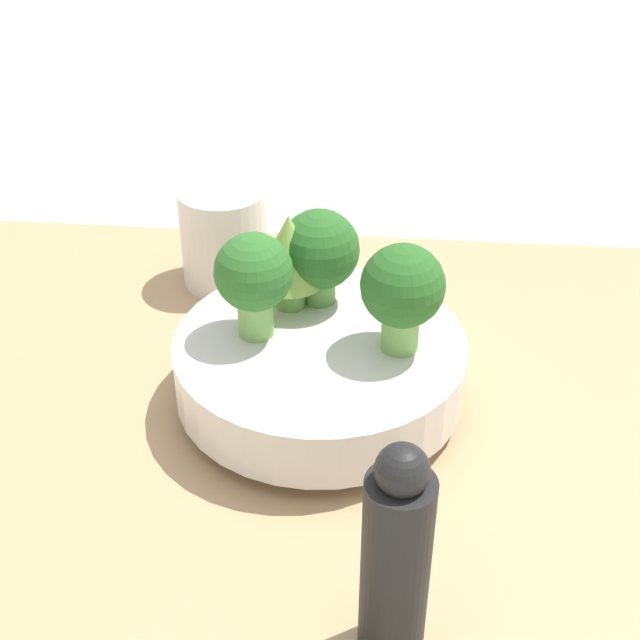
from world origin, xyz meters
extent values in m
plane|color=beige|center=(0.00, 0.00, 0.00)|extent=(6.00, 6.00, 0.00)
cube|color=tan|center=(0.00, 0.00, 0.02)|extent=(1.02, 0.64, 0.04)
cylinder|color=silver|center=(-0.01, 0.03, 0.05)|extent=(0.11, 0.11, 0.01)
cylinder|color=silver|center=(-0.01, 0.03, 0.08)|extent=(0.24, 0.24, 0.05)
cylinder|color=#7AB256|center=(-0.07, 0.03, 0.12)|extent=(0.03, 0.03, 0.04)
sphere|color=#2D6B28|center=(-0.07, 0.03, 0.16)|extent=(0.06, 0.06, 0.06)
cylinder|color=#7AB256|center=(0.05, 0.02, 0.12)|extent=(0.03, 0.03, 0.03)
sphere|color=#286023|center=(0.05, 0.02, 0.16)|extent=(0.07, 0.07, 0.07)
cylinder|color=#609347|center=(-0.02, 0.09, 0.12)|extent=(0.03, 0.03, 0.03)
sphere|color=#286023|center=(-0.02, 0.09, 0.15)|extent=(0.07, 0.07, 0.07)
cylinder|color=#6BA34C|center=(-0.04, 0.08, 0.11)|extent=(0.03, 0.03, 0.03)
cone|color=#93B751|center=(-0.04, 0.08, 0.16)|extent=(0.06, 0.06, 0.06)
cylinder|color=silver|center=(-0.12, 0.21, 0.09)|extent=(0.09, 0.09, 0.10)
cylinder|color=black|center=(0.05, -0.21, 0.11)|extent=(0.04, 0.04, 0.14)
sphere|color=black|center=(0.05, -0.21, 0.19)|extent=(0.03, 0.03, 0.03)
camera|label=1|loc=(0.04, -0.55, 0.52)|focal=50.00mm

